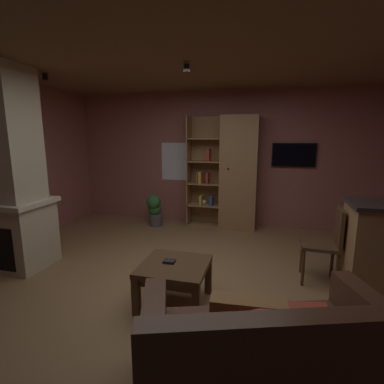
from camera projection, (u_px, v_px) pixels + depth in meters
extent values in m
cube|color=olive|center=(184.00, 286.00, 3.43)|extent=(5.87, 5.21, 0.02)
cube|color=#9E5B56|center=(220.00, 159.00, 5.68)|extent=(5.99, 0.06, 2.58)
cube|color=brown|center=(182.00, 50.00, 2.93)|extent=(5.87, 5.21, 0.02)
cube|color=white|center=(180.00, 162.00, 5.86)|extent=(0.79, 0.01, 0.75)
cube|color=#BCAD8E|center=(13.00, 235.00, 3.91)|extent=(0.94, 0.65, 0.85)
cube|color=#BCAD8E|center=(1.00, 137.00, 3.67)|extent=(0.80, 0.55, 1.73)
cube|color=beige|center=(9.00, 202.00, 3.82)|extent=(1.02, 0.73, 0.06)
cube|color=#997047|center=(239.00, 173.00, 5.37)|extent=(0.67, 0.38, 2.10)
cube|color=#997047|center=(206.00, 171.00, 5.70)|extent=(0.62, 0.02, 2.10)
cube|color=#997047|center=(189.00, 172.00, 5.60)|extent=(0.02, 0.38, 2.10)
sphere|color=black|center=(228.00, 169.00, 5.19)|extent=(0.04, 0.04, 0.04)
cube|color=#997047|center=(204.00, 225.00, 5.73)|extent=(0.62, 0.38, 0.02)
cube|color=#997047|center=(204.00, 205.00, 5.65)|extent=(0.62, 0.38, 0.02)
cube|color=#997047|center=(204.00, 183.00, 5.57)|extent=(0.62, 0.38, 0.02)
cube|color=#997047|center=(204.00, 161.00, 5.49)|extent=(0.62, 0.38, 0.02)
cube|color=#997047|center=(205.00, 139.00, 5.41)|extent=(0.62, 0.38, 0.02)
cube|color=gold|center=(201.00, 200.00, 5.58)|extent=(0.04, 0.23, 0.18)
cube|color=#2D4C8C|center=(212.00, 201.00, 5.53)|extent=(0.04, 0.23, 0.17)
cube|color=gold|center=(201.00, 177.00, 5.50)|extent=(0.05, 0.23, 0.22)
cube|color=#B22D2D|center=(209.00, 155.00, 5.38)|extent=(0.04, 0.23, 0.23)
cube|color=#B22D2D|center=(208.00, 178.00, 5.47)|extent=(0.04, 0.23, 0.21)
cube|color=brown|center=(198.00, 177.00, 5.52)|extent=(0.03, 0.23, 0.22)
sphere|color=beige|center=(204.00, 202.00, 5.64)|extent=(0.10, 0.10, 0.10)
cube|color=#4C2D1E|center=(266.00, 368.00, 1.94)|extent=(1.81, 1.34, 0.42)
cube|color=#4C2D1E|center=(292.00, 353.00, 1.50)|extent=(1.58, 0.66, 0.42)
cube|color=#4C2D1E|center=(372.00, 346.00, 1.97)|extent=(0.42, 0.86, 0.67)
cube|color=#4C2D1E|center=(154.00, 359.00, 1.85)|extent=(0.42, 0.86, 0.67)
cube|color=#AD3D2D|center=(294.00, 332.00, 1.82)|extent=(0.44, 0.24, 0.36)
cube|color=olive|center=(247.00, 328.00, 1.81)|extent=(0.47, 0.18, 0.40)
cube|color=#AD3D2D|center=(270.00, 348.00, 1.67)|extent=(0.40, 0.35, 0.44)
cube|color=#4C331E|center=(174.00, 266.00, 2.99)|extent=(0.68, 0.66, 0.05)
cube|color=#4C331E|center=(174.00, 272.00, 3.00)|extent=(0.61, 0.60, 0.08)
cube|color=#4C331E|center=(136.00, 297.00, 2.83)|extent=(0.07, 0.07, 0.39)
cube|color=#4C331E|center=(196.00, 305.00, 2.68)|extent=(0.07, 0.07, 0.39)
cube|color=#4C331E|center=(158.00, 270.00, 3.38)|extent=(0.07, 0.07, 0.39)
cube|color=#4C331E|center=(208.00, 276.00, 3.23)|extent=(0.07, 0.07, 0.39)
cube|color=black|center=(169.00, 261.00, 3.01)|extent=(0.13, 0.10, 0.03)
cube|color=#4C331E|center=(320.00, 245.00, 3.46)|extent=(0.44, 0.44, 0.04)
cube|color=#4C331E|center=(339.00, 227.00, 3.35)|extent=(0.06, 0.40, 0.44)
cylinder|color=#4C331E|center=(301.00, 255.00, 3.72)|extent=(0.04, 0.04, 0.46)
cylinder|color=#4C331E|center=(303.00, 267.00, 3.38)|extent=(0.04, 0.04, 0.46)
cylinder|color=#4C331E|center=(332.00, 259.00, 3.61)|extent=(0.04, 0.04, 0.46)
cylinder|color=#4C331E|center=(337.00, 271.00, 3.28)|extent=(0.04, 0.04, 0.46)
cylinder|color=#4C4C51|center=(156.00, 220.00, 5.68)|extent=(0.25, 0.25, 0.23)
sphere|color=#2D6B33|center=(155.00, 208.00, 5.68)|extent=(0.27, 0.27, 0.27)
sphere|color=#2D6B33|center=(154.00, 202.00, 5.59)|extent=(0.28, 0.28, 0.28)
cube|color=black|center=(294.00, 155.00, 5.27)|extent=(0.77, 0.05, 0.43)
cube|color=black|center=(294.00, 155.00, 5.25)|extent=(0.73, 0.01, 0.39)
cylinder|color=black|center=(45.00, 77.00, 3.87)|extent=(0.07, 0.07, 0.09)
cylinder|color=black|center=(187.00, 68.00, 3.38)|extent=(0.07, 0.07, 0.09)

